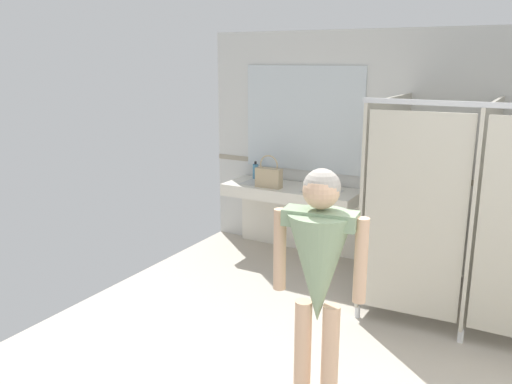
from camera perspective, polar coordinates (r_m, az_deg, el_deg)
The scene contains 7 objects.
vanity_counter at distance 6.35m, azimuth 4.11°, elevation -1.19°, with size 1.60×0.58×0.95m.
mirror_panel at distance 6.35m, azimuth 5.11°, elevation 7.85°, with size 1.50×0.02×1.23m, color silver.
bathroom_stalls at distance 4.99m, azimuth 23.07°, elevation -1.63°, with size 1.85×1.51×1.99m.
person_standing at distance 3.29m, azimuth 6.79°, elevation -8.05°, with size 0.58×0.45×1.68m.
handbag at distance 6.16m, azimuth 1.39°, elevation 1.68°, with size 0.31×0.11×0.38m.
soap_dispenser at distance 6.61m, azimuth -0.06°, elevation 2.26°, with size 0.07×0.07×0.22m.
paper_cup at distance 5.97m, azimuth 6.79°, elevation 0.40°, with size 0.07×0.07×0.10m, color beige.
Camera 1 is at (0.17, -2.64, 2.31)m, focal length 37.12 mm.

